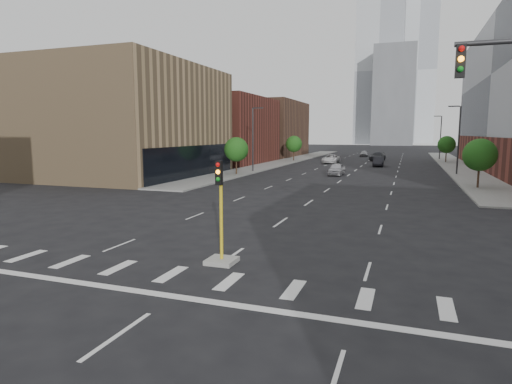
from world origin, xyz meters
The scene contains 22 objects.
ground centered at (0.00, 0.00, 0.00)m, with size 400.00×400.00×0.00m, color black.
sidewalk_left_far centered at (-15.00, 74.00, 0.07)m, with size 5.00×92.00×0.15m, color gray.
sidewalk_right_far centered at (15.00, 74.00, 0.07)m, with size 5.00×92.00×0.15m, color gray.
building_left_mid centered at (-27.50, 40.00, 7.00)m, with size 20.00×24.00×14.00m, color #A4845D.
building_left_far_a centered at (-27.50, 66.00, 6.00)m, with size 20.00×22.00×12.00m, color brown.
building_left_far_b centered at (-27.50, 92.00, 6.50)m, with size 20.00×24.00×13.00m, color brown.
tower_left centered at (-8.00, 220.00, 35.00)m, with size 22.00×22.00×70.00m, color #B2B7BC.
tower_right centered at (10.00, 260.00, 40.00)m, with size 20.00×20.00×80.00m, color #B2B7BC.
tower_mid centered at (0.00, 200.00, 22.00)m, with size 18.00×18.00×44.00m, color slate.
median_traffic_signal centered at (0.00, 8.97, 0.97)m, with size 1.20×1.20×4.40m.
streetlight_right_a centered at (13.41, 55.00, 5.01)m, with size 1.60×0.22×9.07m.
streetlight_right_b centered at (13.41, 90.00, 5.01)m, with size 1.60×0.22×9.07m.
streetlight_left centered at (-13.41, 50.00, 5.01)m, with size 1.60×0.22×9.07m.
tree_left_near centered at (-14.00, 45.00, 3.39)m, with size 3.20×3.20×4.85m.
tree_left_far centered at (-14.00, 75.00, 3.39)m, with size 3.20×3.20×4.85m.
tree_right_near centered at (14.00, 40.00, 3.39)m, with size 3.20×3.20×4.85m.
tree_right_far centered at (14.00, 80.00, 3.39)m, with size 3.20×3.20×4.85m.
car_near_left centered at (-1.50, 49.39, 0.79)m, with size 1.86×4.63×1.58m, color #B5B5BA.
car_mid_right centered at (2.70, 66.87, 0.79)m, with size 1.68×4.82×1.59m, color #222227.
car_far_left centered at (-6.13, 72.05, 0.78)m, with size 2.60×5.65×1.57m, color silver.
car_deep_right centered at (1.50, 82.73, 0.86)m, with size 2.40×5.91×1.72m, color #222328.
car_distant centered at (-2.56, 97.05, 0.73)m, with size 1.71×4.26×1.45m, color #9FA0A4.
Camera 1 is at (7.33, -7.22, 5.54)m, focal length 30.00 mm.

